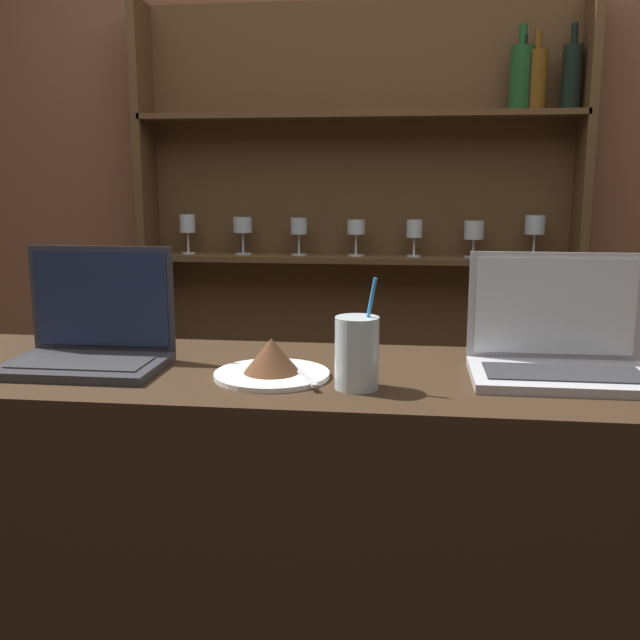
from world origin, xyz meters
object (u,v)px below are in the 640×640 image
object	(u,v)px
cake_plate	(272,363)
water_glass	(357,353)
laptop_near	(91,339)
laptop_far	(559,350)

from	to	relation	value
cake_plate	water_glass	xyz separation A→B (m)	(0.17, -0.05, 0.04)
water_glass	laptop_near	bearing A→B (deg)	170.24
cake_plate	laptop_far	bearing A→B (deg)	8.20
water_glass	cake_plate	bearing A→B (deg)	162.19
laptop_far	water_glass	size ratio (longest dim) A/B	1.67
laptop_far	cake_plate	size ratio (longest dim) A/B	1.52
laptop_far	cake_plate	distance (m)	0.56
laptop_near	water_glass	world-z (taller)	laptop_near
laptop_near	cake_plate	distance (m)	0.39
water_glass	laptop_far	bearing A→B (deg)	19.19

